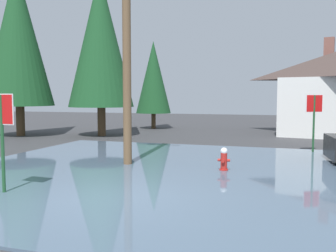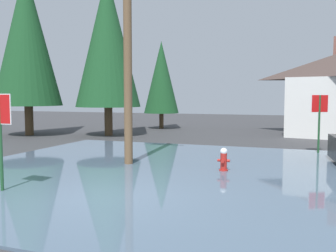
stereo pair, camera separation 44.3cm
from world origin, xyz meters
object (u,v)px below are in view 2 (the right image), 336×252
at_px(stop_sign_near, 0,123).
at_px(fire_hydrant, 224,160).
at_px(pine_tree_short_left, 107,40).
at_px(stop_sign_far, 319,112).
at_px(pine_tree_mid_left, 27,37).
at_px(utility_pole, 128,43).
at_px(pine_tree_tall_left, 161,77).

relative_size(stop_sign_near, fire_hydrant, 3.15).
xyz_separation_m(stop_sign_near, pine_tree_short_left, (-3.94, 12.51, 3.90)).
relative_size(stop_sign_far, pine_tree_short_left, 0.25).
bearing_deg(pine_tree_mid_left, fire_hydrant, -27.75).
bearing_deg(utility_pole, stop_sign_far, 37.73).
height_order(utility_pole, stop_sign_far, utility_pole).
bearing_deg(stop_sign_near, stop_sign_far, 50.33).
xyz_separation_m(utility_pole, stop_sign_far, (6.18, 4.78, -2.36)).
relative_size(fire_hydrant, utility_pole, 0.10).
xyz_separation_m(fire_hydrant, stop_sign_far, (2.92, 4.87, 1.34)).
relative_size(fire_hydrant, pine_tree_tall_left, 0.12).
bearing_deg(pine_tree_tall_left, pine_tree_short_left, -103.12).
height_order(fire_hydrant, pine_tree_short_left, pine_tree_short_left).
bearing_deg(pine_tree_short_left, pine_tree_tall_left, 76.88).
distance_m(fire_hydrant, pine_tree_short_left, 13.02).
relative_size(stop_sign_near, pine_tree_tall_left, 0.38).
xyz_separation_m(stop_sign_far, pine_tree_short_left, (-11.44, 3.46, 3.89)).
distance_m(fire_hydrant, stop_sign_far, 5.83).
distance_m(stop_sign_near, utility_pole, 5.06).
bearing_deg(pine_tree_tall_left, stop_sign_far, -41.51).
relative_size(utility_pole, stop_sign_far, 3.25).
bearing_deg(pine_tree_short_left, utility_pole, -57.41).
bearing_deg(stop_sign_far, stop_sign_near, -129.67).
height_order(stop_sign_near, utility_pole, utility_pole).
distance_m(fire_hydrant, utility_pole, 4.93).
height_order(stop_sign_far, pine_tree_short_left, pine_tree_short_left).
bearing_deg(fire_hydrant, pine_tree_tall_left, 117.59).
distance_m(fire_hydrant, pine_tree_tall_left, 15.98).
bearing_deg(pine_tree_mid_left, pine_tree_tall_left, 49.84).
xyz_separation_m(fire_hydrant, utility_pole, (-3.26, 0.09, 3.70)).
relative_size(stop_sign_far, pine_tree_tall_left, 0.38).
height_order(fire_hydrant, pine_tree_tall_left, pine_tree_tall_left).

